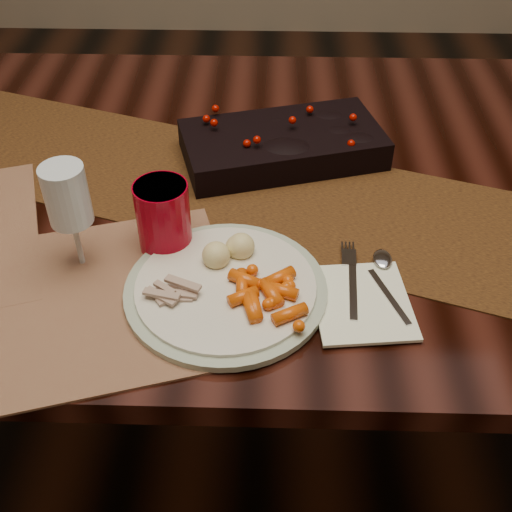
{
  "coord_description": "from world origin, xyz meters",
  "views": [
    {
      "loc": [
        0.03,
        -0.96,
        1.4
      ],
      "look_at": [
        0.01,
        -0.28,
        0.8
      ],
      "focal_mm": 45.0,
      "sensor_mm": 36.0,
      "label": 1
    }
  ],
  "objects_px": {
    "mashed_potatoes": "(227,250)",
    "red_cup": "(163,217)",
    "placemat_main": "(68,305)",
    "dinner_plate": "(226,288)",
    "baby_carrots": "(259,293)",
    "centerpiece": "(283,140)",
    "wine_glass": "(72,219)",
    "napkin": "(362,302)",
    "dining_table": "(257,318)",
    "turkey_shreds": "(171,294)"
  },
  "relations": [
    {
      "from": "dinner_plate",
      "to": "wine_glass",
      "type": "relative_size",
      "value": 1.68
    },
    {
      "from": "mashed_potatoes",
      "to": "red_cup",
      "type": "height_order",
      "value": "red_cup"
    },
    {
      "from": "placemat_main",
      "to": "baby_carrots",
      "type": "xyz_separation_m",
      "value": [
        0.27,
        0.0,
        0.03
      ]
    },
    {
      "from": "napkin",
      "to": "mashed_potatoes",
      "type": "bearing_deg",
      "value": 154.41
    },
    {
      "from": "napkin",
      "to": "wine_glass",
      "type": "bearing_deg",
      "value": 163.51
    },
    {
      "from": "dining_table",
      "to": "dinner_plate",
      "type": "height_order",
      "value": "dinner_plate"
    },
    {
      "from": "dining_table",
      "to": "baby_carrots",
      "type": "xyz_separation_m",
      "value": [
        0.01,
        -0.33,
        0.4
      ]
    },
    {
      "from": "placemat_main",
      "to": "dinner_plate",
      "type": "bearing_deg",
      "value": -8.82
    },
    {
      "from": "mashed_potatoes",
      "to": "napkin",
      "type": "height_order",
      "value": "mashed_potatoes"
    },
    {
      "from": "dinner_plate",
      "to": "turkey_shreds",
      "type": "relative_size",
      "value": 3.86
    },
    {
      "from": "centerpiece",
      "to": "baby_carrots",
      "type": "relative_size",
      "value": 3.34
    },
    {
      "from": "dining_table",
      "to": "turkey_shreds",
      "type": "xyz_separation_m",
      "value": [
        -0.11,
        -0.33,
        0.4
      ]
    },
    {
      "from": "dinner_plate",
      "to": "baby_carrots",
      "type": "relative_size",
      "value": 2.72
    },
    {
      "from": "centerpiece",
      "to": "turkey_shreds",
      "type": "height_order",
      "value": "centerpiece"
    },
    {
      "from": "red_cup",
      "to": "wine_glass",
      "type": "distance_m",
      "value": 0.13
    },
    {
      "from": "dining_table",
      "to": "red_cup",
      "type": "relative_size",
      "value": 16.03
    },
    {
      "from": "centerpiece",
      "to": "baby_carrots",
      "type": "bearing_deg",
      "value": -94.95
    },
    {
      "from": "turkey_shreds",
      "to": "mashed_potatoes",
      "type": "bearing_deg",
      "value": 47.7
    },
    {
      "from": "baby_carrots",
      "to": "red_cup",
      "type": "height_order",
      "value": "red_cup"
    },
    {
      "from": "placemat_main",
      "to": "wine_glass",
      "type": "height_order",
      "value": "wine_glass"
    },
    {
      "from": "baby_carrots",
      "to": "placemat_main",
      "type": "bearing_deg",
      "value": -179.05
    },
    {
      "from": "dinner_plate",
      "to": "napkin",
      "type": "xyz_separation_m",
      "value": [
        0.19,
        -0.02,
        -0.01
      ]
    },
    {
      "from": "centerpiece",
      "to": "turkey_shreds",
      "type": "bearing_deg",
      "value": -111.72
    },
    {
      "from": "napkin",
      "to": "red_cup",
      "type": "distance_m",
      "value": 0.32
    },
    {
      "from": "turkey_shreds",
      "to": "wine_glass",
      "type": "distance_m",
      "value": 0.18
    },
    {
      "from": "mashed_potatoes",
      "to": "napkin",
      "type": "xyz_separation_m",
      "value": [
        0.19,
        -0.07,
        -0.03
      ]
    },
    {
      "from": "dining_table",
      "to": "baby_carrots",
      "type": "height_order",
      "value": "baby_carrots"
    },
    {
      "from": "turkey_shreds",
      "to": "wine_glass",
      "type": "bearing_deg",
      "value": 149.27
    },
    {
      "from": "wine_glass",
      "to": "mashed_potatoes",
      "type": "bearing_deg",
      "value": -1.98
    },
    {
      "from": "mashed_potatoes",
      "to": "wine_glass",
      "type": "distance_m",
      "value": 0.23
    },
    {
      "from": "baby_carrots",
      "to": "napkin",
      "type": "distance_m",
      "value": 0.15
    },
    {
      "from": "mashed_potatoes",
      "to": "wine_glass",
      "type": "bearing_deg",
      "value": 178.02
    },
    {
      "from": "centerpiece",
      "to": "wine_glass",
      "type": "height_order",
      "value": "wine_glass"
    },
    {
      "from": "baby_carrots",
      "to": "dining_table",
      "type": "bearing_deg",
      "value": 91.98
    },
    {
      "from": "baby_carrots",
      "to": "mashed_potatoes",
      "type": "distance_m",
      "value": 0.09
    },
    {
      "from": "mashed_potatoes",
      "to": "wine_glass",
      "type": "height_order",
      "value": "wine_glass"
    },
    {
      "from": "placemat_main",
      "to": "napkin",
      "type": "xyz_separation_m",
      "value": [
        0.42,
        0.01,
        0.0
      ]
    },
    {
      "from": "turkey_shreds",
      "to": "red_cup",
      "type": "distance_m",
      "value": 0.14
    },
    {
      "from": "baby_carrots",
      "to": "wine_glass",
      "type": "relative_size",
      "value": 0.62
    },
    {
      "from": "dinner_plate",
      "to": "baby_carrots",
      "type": "bearing_deg",
      "value": -27.78
    },
    {
      "from": "turkey_shreds",
      "to": "wine_glass",
      "type": "height_order",
      "value": "wine_glass"
    },
    {
      "from": "placemat_main",
      "to": "napkin",
      "type": "distance_m",
      "value": 0.42
    },
    {
      "from": "mashed_potatoes",
      "to": "baby_carrots",
      "type": "bearing_deg",
      "value": -57.95
    },
    {
      "from": "dining_table",
      "to": "red_cup",
      "type": "xyz_separation_m",
      "value": [
        -0.14,
        -0.2,
        0.44
      ]
    },
    {
      "from": "centerpiece",
      "to": "mashed_potatoes",
      "type": "height_order",
      "value": "centerpiece"
    },
    {
      "from": "mashed_potatoes",
      "to": "turkey_shreds",
      "type": "bearing_deg",
      "value": -132.3
    },
    {
      "from": "dining_table",
      "to": "wine_glass",
      "type": "xyz_separation_m",
      "value": [
        -0.26,
        -0.25,
        0.46
      ]
    },
    {
      "from": "mashed_potatoes",
      "to": "placemat_main",
      "type": "bearing_deg",
      "value": -159.71
    },
    {
      "from": "placemat_main",
      "to": "dinner_plate",
      "type": "xyz_separation_m",
      "value": [
        0.22,
        0.03,
        0.01
      ]
    },
    {
      "from": "placemat_main",
      "to": "red_cup",
      "type": "xyz_separation_m",
      "value": [
        0.12,
        0.13,
        0.06
      ]
    }
  ]
}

